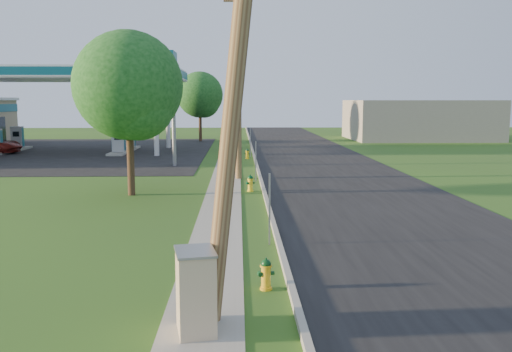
{
  "coord_description": "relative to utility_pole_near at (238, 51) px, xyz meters",
  "views": [
    {
      "loc": [
        -0.59,
        -10.38,
        3.97
      ],
      "look_at": [
        0.0,
        8.0,
        1.4
      ],
      "focal_mm": 38.0,
      "sensor_mm": 36.0,
      "label": 1
    }
  ],
  "objects": [
    {
      "name": "sign_post_near",
      "position": [
        0.85,
        5.2,
        -3.8
      ],
      "size": [
        0.05,
        0.04,
        2.0
      ],
      "primitive_type": "cube",
      "color": "gray",
      "rests_on": "ground"
    },
    {
      "name": "gas_canopy",
      "position": [
        -13.4,
        33.0,
        1.09
      ],
      "size": [
        18.18,
        9.18,
        6.4
      ],
      "color": "silver",
      "rests_on": "ground"
    },
    {
      "name": "price_pylon",
      "position": [
        -3.9,
        23.5,
        0.63
      ],
      "size": [
        0.34,
        2.04,
        6.85
      ],
      "color": "gray",
      "rests_on": "ground"
    },
    {
      "name": "tree_lot",
      "position": [
        -3.64,
        43.82,
        -0.45
      ],
      "size": [
        4.47,
        4.47,
        6.77
      ],
      "color": "#3D2518",
      "rests_on": "ground"
    },
    {
      "name": "sidewalk",
      "position": [
        -0.65,
        11.0,
        -4.79
      ],
      "size": [
        1.5,
        120.0,
        0.03
      ],
      "primitive_type": "cube",
      "color": "gray",
      "rests_on": "ground"
    },
    {
      "name": "distant_building",
      "position": [
        18.6,
        46.0,
        -2.8
      ],
      "size": [
        14.0,
        10.0,
        4.0
      ],
      "primitive_type": "cube",
      "color": "gray",
      "rests_on": "ground"
    },
    {
      "name": "hydrant_mid",
      "position": [
        0.52,
        14.11,
        -4.44
      ],
      "size": [
        0.38,
        0.34,
        0.74
      ],
      "color": "yellow",
      "rests_on": "ground"
    },
    {
      "name": "utility_pole_near",
      "position": [
        0.0,
        0.0,
        0.0
      ],
      "size": [
        1.4,
        0.32,
        9.48
      ],
      "color": "brown",
      "rests_on": "ground"
    },
    {
      "name": "forecourt",
      "position": [
        -15.4,
        33.0,
        -4.79
      ],
      "size": [
        26.0,
        28.0,
        0.02
      ],
      "primitive_type": "cube",
      "color": "black",
      "rests_on": "ground"
    },
    {
      "name": "utility_pole_mid",
      "position": [
        -0.0,
        18.0,
        0.15
      ],
      "size": [
        1.4,
        0.32,
        9.8
      ],
      "color": "brown",
      "rests_on": "ground"
    },
    {
      "name": "hydrant_far",
      "position": [
        0.6,
        27.58,
        -4.46
      ],
      "size": [
        0.37,
        0.33,
        0.71
      ],
      "color": "yellow",
      "rests_on": "ground"
    },
    {
      "name": "road",
      "position": [
        5.1,
        11.0,
        -4.79
      ],
      "size": [
        8.0,
        120.0,
        0.02
      ],
      "primitive_type": "cube",
      "color": "black",
      "rests_on": "ground"
    },
    {
      "name": "curb",
      "position": [
        1.1,
        11.0,
        -4.73
      ],
      "size": [
        0.15,
        120.0,
        0.15
      ],
      "primitive_type": "cube",
      "color": "gray",
      "rests_on": "ground"
    },
    {
      "name": "fuel_pump_se",
      "position": [
        -8.9,
        35.0,
        -4.08
      ],
      "size": [
        1.2,
        3.2,
        1.9
      ],
      "color": "gray",
      "rests_on": "ground"
    },
    {
      "name": "sign_post_far",
      "position": [
        0.85,
        29.2,
        -3.8
      ],
      "size": [
        0.05,
        0.04,
        2.0
      ],
      "primitive_type": "cube",
      "color": "gray",
      "rests_on": "ground"
    },
    {
      "name": "fuel_pump_ne",
      "position": [
        -8.9,
        31.0,
        -4.08
      ],
      "size": [
        1.2,
        3.2,
        1.9
      ],
      "color": "gray",
      "rests_on": "ground"
    },
    {
      "name": "sign_post_mid",
      "position": [
        0.85,
        17.0,
        -3.8
      ],
      "size": [
        0.05,
        0.04,
        2.0
      ],
      "primitive_type": "cube",
      "color": "gray",
      "rests_on": "ground"
    },
    {
      "name": "ground_plane",
      "position": [
        0.6,
        1.0,
        -4.8
      ],
      "size": [
        140.0,
        140.0,
        0.0
      ],
      "primitive_type": "plane",
      "color": "#2D4E1E",
      "rests_on": "ground"
    },
    {
      "name": "utility_pole_far",
      "position": [
        -0.0,
        36.0,
        0.0
      ],
      "size": [
        1.4,
        0.32,
        9.5
      ],
      "color": "brown",
      "rests_on": "ground"
    },
    {
      "name": "tree_verge",
      "position": [
        -4.44,
        13.3,
        -0.4
      ],
      "size": [
        4.51,
        4.51,
        6.84
      ],
      "color": "#3D2518",
      "rests_on": "ground"
    },
    {
      "name": "fuel_pump_sw",
      "position": [
        -17.9,
        35.0,
        -4.08
      ],
      "size": [
        1.2,
        3.2,
        1.9
      ],
      "color": "gray",
      "rests_on": "ground"
    },
    {
      "name": "hydrant_near",
      "position": [
        0.57,
        1.62,
        -4.46
      ],
      "size": [
        0.36,
        0.32,
        0.69
      ],
      "color": "gold",
      "rests_on": "ground"
    },
    {
      "name": "utility_cabinet",
      "position": [
        -0.73,
        -0.51,
        -4.06
      ],
      "size": [
        0.8,
        0.97,
        1.47
      ],
      "color": "tan",
      "rests_on": "ground"
    }
  ]
}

